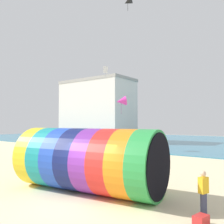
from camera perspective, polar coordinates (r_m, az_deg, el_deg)
The scene contains 8 objects.
ground_plane at distance 10.88m, azimuth -7.52°, elevation -20.69°, with size 120.00×120.00×0.00m, color beige.
giant_inflatable_tube at distance 12.67m, azimuth -5.43°, elevation -10.83°, with size 7.73×3.96×3.12m.
kite_handler at distance 10.28m, azimuth 20.18°, elevation -16.88°, with size 0.34×0.42×1.62m.
kite_magenta_delta at distance 30.13m, azimuth 2.11°, elevation 2.48°, with size 1.73×1.73×2.21m.
kite_black_delta at distance 28.89m, azimuth 3.61°, elevation 23.84°, with size 0.95×0.80×1.49m.
kite_white_diamond at distance 28.58m, azimuth -1.50°, elevation 9.58°, with size 0.40×0.37×1.25m.
promenade_building at distance 44.88m, azimuth -3.42°, elevation 0.25°, with size 13.12×6.85×11.05m.
cooler_box at distance 9.42m, azimuth 19.67°, elevation -22.36°, with size 0.52×0.36×0.36m, color red.
Camera 1 is at (7.21, -7.40, 3.41)m, focal length 40.00 mm.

